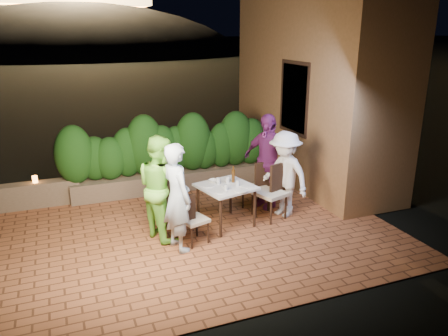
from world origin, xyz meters
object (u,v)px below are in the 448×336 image
diner_green (161,187)px  diner_white (285,174)px  chair_left_back (176,204)px  dining_table (226,205)px  chair_right_front (271,192)px  diner_blue (177,197)px  diner_purple (267,161)px  beer_bottle (233,174)px  chair_left_front (194,219)px  parapet_lamp (35,179)px  bowl (213,181)px  chair_right_back (256,187)px

diner_green → diner_white: bearing=-107.8°
chair_left_back → diner_white: size_ratio=0.64×
dining_table → diner_green: 1.29m
chair_right_front → diner_white: bearing=171.6°
diner_blue → diner_purple: size_ratio=0.94×
chair_right_front → beer_bottle: bearing=-33.6°
dining_table → chair_left_back: size_ratio=0.85×
dining_table → beer_bottle: bearing=33.1°
chair_left_front → chair_right_front: chair_right_front is taller
chair_right_front → parapet_lamp: size_ratio=7.44×
diner_green → dining_table: bearing=-107.1°
chair_left_back → diner_white: 2.12m
diner_white → diner_purple: (-0.10, 0.54, 0.12)m
diner_blue → diner_green: 0.55m
dining_table → chair_right_front: 0.89m
bowl → chair_left_front: (-0.61, -0.75, -0.34)m
beer_bottle → bowl: beer_bottle is taller
chair_right_front → chair_left_back: bearing=-22.2°
chair_right_front → diner_white: (0.30, 0.06, 0.30)m
dining_table → diner_white: diner_white is taller
chair_right_front → diner_green: 2.10m
diner_blue → diner_purple: 2.39m
chair_right_back → chair_left_front: bearing=23.5°
bowl → diner_green: bearing=-163.6°
chair_left_back → diner_blue: bearing=-129.2°
beer_bottle → chair_right_front: beer_bottle is taller
diner_white → parapet_lamp: (-4.39, 2.17, -0.25)m
chair_left_front → chair_right_back: bearing=13.0°
bowl → chair_left_front: bearing=-129.1°
chair_left_front → chair_left_back: (-0.17, 0.51, 0.09)m
diner_white → diner_purple: diner_purple is taller
chair_right_front → bowl: bearing=-37.3°
parapet_lamp → chair_right_front: bearing=-28.5°
diner_green → diner_purple: 2.33m
chair_right_back → diner_white: (0.39, -0.43, 0.34)m
beer_bottle → parapet_lamp: size_ratio=2.18×
dining_table → bowl: 0.50m
bowl → diner_white: size_ratio=0.10×
chair_left_back → diner_green: bearing=167.7°
chair_left_front → parapet_lamp: size_ratio=6.18×
diner_blue → diner_white: 2.30m
chair_right_front → diner_purple: bearing=-127.3°
chair_right_back → chair_right_front: bearing=93.1°
chair_right_front → diner_green: (-2.06, 0.02, 0.37)m
chair_right_back → diner_purple: 0.55m
chair_left_back → parapet_lamp: chair_left_back is taller
beer_bottle → chair_right_front: (0.69, -0.18, -0.38)m
diner_white → diner_blue: bearing=-95.5°
beer_bottle → chair_left_front: (-0.94, -0.59, -0.47)m
diner_purple → beer_bottle: bearing=-89.5°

